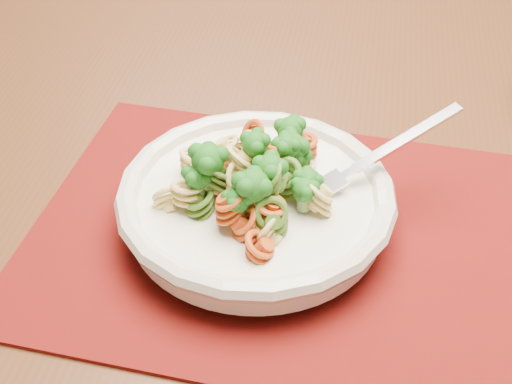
# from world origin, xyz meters

# --- Properties ---
(dining_table) EXTENTS (1.59, 1.06, 0.72)m
(dining_table) POSITION_xyz_m (0.08, -0.41, 0.63)
(dining_table) COLOR #492614
(dining_table) RESTS_ON ground
(placemat) EXTENTS (0.43, 0.34, 0.00)m
(placemat) POSITION_xyz_m (0.06, -0.52, 0.72)
(placemat) COLOR #601304
(placemat) RESTS_ON dining_table
(pasta_bowl) EXTENTS (0.25, 0.25, 0.05)m
(pasta_bowl) POSITION_xyz_m (0.04, -0.51, 0.75)
(pasta_bowl) COLOR silver
(pasta_bowl) RESTS_ON placemat
(pasta_broccoli_heap) EXTENTS (0.21, 0.21, 0.06)m
(pasta_broccoli_heap) POSITION_xyz_m (0.04, -0.51, 0.77)
(pasta_broccoli_heap) COLOR #E6C472
(pasta_broccoli_heap) RESTS_ON pasta_bowl
(fork) EXTENTS (0.16, 0.13, 0.08)m
(fork) POSITION_xyz_m (0.11, -0.49, 0.77)
(fork) COLOR silver
(fork) RESTS_ON pasta_bowl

